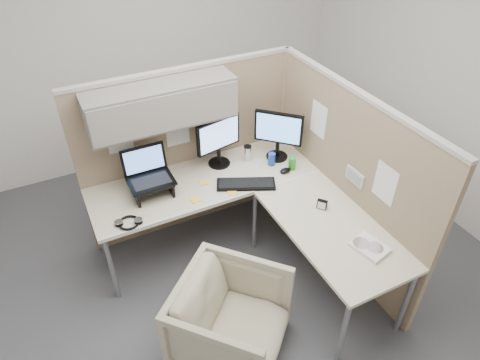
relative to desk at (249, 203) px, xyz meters
name	(u,v)px	position (x,y,z in m)	size (l,w,h in m)	color
ground	(242,273)	(-0.12, -0.13, -0.69)	(4.50, 4.50, 0.00)	#45464B
partition_back	(177,131)	(-0.34, 0.70, 0.41)	(2.00, 0.36, 1.63)	#967D62
partition_right	(341,178)	(0.78, -0.19, 0.13)	(0.07, 2.03, 1.63)	#967D62
desk	(249,203)	(0.00, 0.00, 0.00)	(2.00, 1.98, 0.73)	beige
office_chair	(231,317)	(-0.52, -0.73, -0.31)	(0.73, 0.68, 0.75)	beige
monitor_left	(218,138)	(-0.01, 0.57, 0.32)	(0.44, 0.20, 0.47)	black
monitor_right	(278,132)	(0.51, 0.43, 0.32)	(0.34, 0.33, 0.47)	black
laptop_station	(150,178)	(-0.69, 0.44, 0.19)	(0.37, 0.31, 0.38)	black
keyboard	(246,184)	(0.06, 0.17, 0.05)	(0.50, 0.17, 0.02)	black
mouse	(285,171)	(0.46, 0.19, 0.06)	(0.11, 0.07, 0.04)	black
travel_mug	(248,153)	(0.25, 0.51, 0.12)	(0.07, 0.07, 0.15)	silver
soda_can_green	(292,163)	(0.54, 0.21, 0.10)	(0.07, 0.07, 0.12)	#268C1E
soda_can_silver	(272,159)	(0.41, 0.35, 0.10)	(0.07, 0.07, 0.12)	#1E3FA5
sticky_note_d	(204,182)	(-0.25, 0.37, 0.05)	(0.08, 0.08, 0.01)	yellow
sticky_note_c	(170,182)	(-0.51, 0.50, 0.05)	(0.08, 0.08, 0.01)	yellow
sticky_note_a	(195,200)	(-0.40, 0.18, 0.05)	(0.08, 0.08, 0.01)	yellow
sticky_note_b	(232,192)	(-0.09, 0.14, 0.05)	(0.08, 0.08, 0.01)	yellow
headphones	(129,222)	(-0.97, 0.15, 0.06)	(0.21, 0.21, 0.03)	black
paper_stack	(370,247)	(0.51, -0.88, 0.06)	(0.25, 0.29, 0.03)	white
desk_clock	(322,204)	(0.46, -0.36, 0.08)	(0.08, 0.08, 0.08)	black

